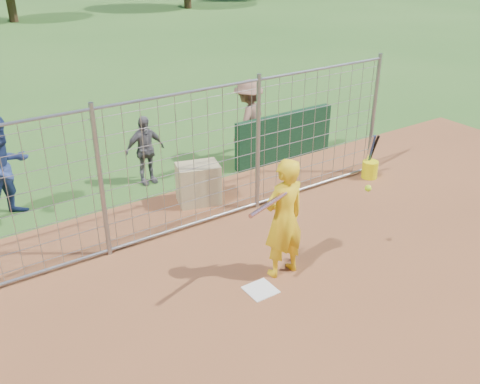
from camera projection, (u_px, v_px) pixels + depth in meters
ground at (253, 284)px, 8.14m from camera, size 100.00×100.00×0.00m
home_plate at (261, 290)px, 7.98m from camera, size 0.43×0.43×0.02m
dugout_wall at (284, 137)px, 12.26m from camera, size 2.60×0.20×1.10m
batter at (284, 219)px, 7.97m from camera, size 0.71×0.47×1.94m
bystander_a at (5, 168)px, 9.63m from camera, size 1.18×1.07×1.97m
bystander_b at (145, 150)px, 11.04m from camera, size 0.87×0.38×1.47m
bystander_c at (248, 120)px, 12.13m from camera, size 1.39×1.20×1.86m
equipment_bin at (198, 184)px, 10.38m from camera, size 0.92×0.75×0.80m
equipment_in_play at (295, 200)px, 7.51m from camera, size 2.22×0.40×0.25m
bucket_with_bats at (370, 167)px, 11.48m from camera, size 0.34×0.36×0.97m
backstop_fence at (186, 164)px, 9.06m from camera, size 9.08×0.08×2.60m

